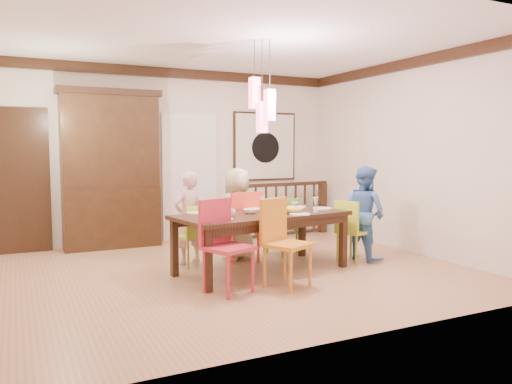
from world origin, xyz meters
name	(u,v)px	position (x,y,z in m)	size (l,w,h in m)	color
floor	(226,272)	(0.00, 0.00, 0.00)	(6.00, 6.00, 0.00)	#AB7752
ceiling	(225,38)	(0.00, 0.00, 2.90)	(6.00, 6.00, 0.00)	white
wall_back	(169,155)	(0.00, 2.50, 1.45)	(6.00, 6.00, 0.00)	beige
wall_right	(410,156)	(3.00, 0.00, 1.45)	(5.00, 5.00, 0.00)	beige
crown_molding	(225,45)	(0.00, 0.00, 2.82)	(6.00, 5.00, 0.16)	black
panel_door	(12,183)	(-2.40, 2.45, 1.05)	(1.04, 0.07, 2.24)	black
white_doorway	(190,178)	(0.35, 2.46, 1.05)	(0.97, 0.05, 2.22)	silver
painting	(265,147)	(1.80, 2.46, 1.60)	(1.25, 0.06, 1.25)	black
pendant_cluster	(262,105)	(0.43, -0.16, 2.11)	(0.27, 0.21, 1.14)	#E64562
dining_table	(262,219)	(0.43, -0.16, 0.67)	(2.32, 1.32, 0.75)	black
chair_far_left	(192,231)	(-0.27, 0.52, 0.47)	(0.44, 0.44, 0.83)	#A2B52F
chair_far_mid	(242,221)	(0.45, 0.52, 0.56)	(0.48, 0.48, 0.98)	red
chair_far_right	(282,222)	(1.16, 0.64, 0.48)	(0.47, 0.47, 0.83)	#64AF1E
chair_near_left	(228,240)	(-0.32, -0.84, 0.58)	(0.59, 0.59, 1.01)	#BB273A
chair_near_mid	(288,237)	(0.37, -0.92, 0.57)	(0.59, 0.59, 1.00)	orange
chair_end_right	(354,226)	(1.84, -0.19, 0.49)	(0.49, 0.49, 0.86)	#ABC324
china_hutch	(111,169)	(-1.00, 2.30, 1.24)	(1.57, 0.46, 2.48)	black
balustrade	(281,209)	(1.87, 1.95, 0.50)	(2.01, 0.28, 0.96)	black
person_far_left	(188,217)	(-0.26, 0.70, 0.63)	(0.46, 0.30, 1.26)	beige
person_far_mid	(238,214)	(0.45, 0.65, 0.65)	(0.63, 0.41, 1.29)	#C1BD92
person_end_right	(365,213)	(2.04, -0.16, 0.66)	(0.64, 0.50, 1.32)	#4477C1
serving_bowl	(291,210)	(0.76, -0.32, 0.79)	(0.29, 0.29, 0.07)	gold
small_bowl	(251,211)	(0.29, -0.13, 0.78)	(0.18, 0.18, 0.06)	white
cup_left	(230,213)	(-0.07, -0.31, 0.80)	(0.12, 0.12, 0.10)	silver
cup_right	(294,205)	(1.02, 0.04, 0.80)	(0.10, 0.10, 0.09)	silver
plate_far_left	(197,213)	(-0.32, 0.17, 0.76)	(0.26, 0.26, 0.01)	white
plate_far_mid	(256,209)	(0.51, 0.19, 0.76)	(0.26, 0.26, 0.01)	white
plate_far_right	(297,207)	(1.13, 0.17, 0.76)	(0.26, 0.26, 0.01)	white
plate_near_left	(222,219)	(-0.24, -0.45, 0.76)	(0.26, 0.26, 0.01)	white
plate_near_mid	(300,214)	(0.78, -0.50, 0.76)	(0.26, 0.26, 0.01)	white
plate_end_right	(323,208)	(1.36, -0.13, 0.76)	(0.26, 0.26, 0.01)	white
wine_glass_a	(221,207)	(-0.09, -0.06, 0.84)	(0.08, 0.08, 0.19)	#590C19
wine_glass_b	(262,204)	(0.51, -0.01, 0.84)	(0.08, 0.08, 0.19)	silver
wine_glass_c	(270,208)	(0.39, -0.44, 0.84)	(0.08, 0.08, 0.19)	#590C19
wine_glass_d	(316,205)	(1.10, -0.35, 0.84)	(0.08, 0.08, 0.19)	silver
napkin	(273,215)	(0.43, -0.46, 0.76)	(0.18, 0.14, 0.01)	#D83359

